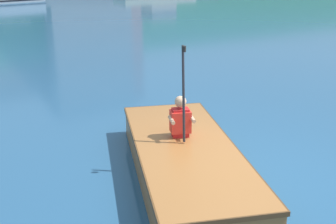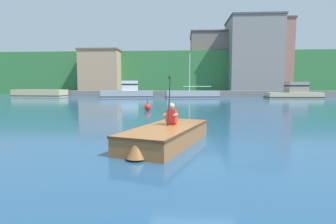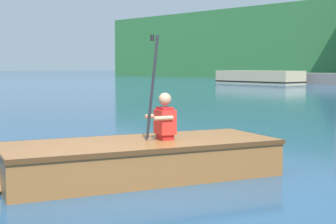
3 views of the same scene
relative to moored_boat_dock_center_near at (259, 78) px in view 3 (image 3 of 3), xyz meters
The scene contains 4 objects.
ground_plane 38.41m from the moored_boat_dock_center_near, 55.28° to the right, with size 300.00×300.00×0.00m, color navy.
moored_boat_dock_center_near is the anchor object (origin of this frame).
rowboat_foreground 37.56m from the moored_boat_dock_center_near, 55.80° to the right, with size 2.46×3.84×0.48m.
person_paddler 37.32m from the moored_boat_dock_center_near, 55.30° to the right, with size 0.42×0.41×1.38m.
Camera 3 is at (4.32, -3.73, 1.45)m, focal length 55.00 mm.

